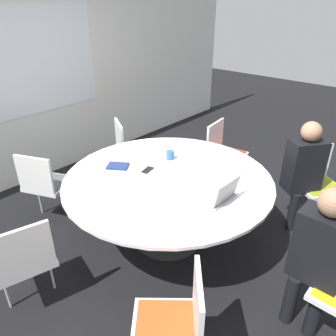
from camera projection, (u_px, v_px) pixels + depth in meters
The scene contains 16 objects.
ground_plane at pixel (168, 238), 3.46m from camera, with size 16.00×16.00×0.00m, color black.
wall_back at pixel (34, 77), 4.17m from camera, with size 8.00×0.07×2.70m.
conference_table at pixel (168, 188), 3.17m from camera, with size 1.99×1.99×0.74m.
chair_1 at pixel (317, 178), 3.59m from camera, with size 0.60×0.60×0.84m.
chair_2 at pixel (223, 149), 4.27m from camera, with size 0.49×0.47×0.84m.
chair_3 at pixel (130, 146), 4.36m from camera, with size 0.58×0.59×0.84m.
chair_4 at pixel (45, 181), 3.54m from camera, with size 0.56×0.57×0.84m.
chair_5 at pixel (23, 257), 2.50m from camera, with size 0.53×0.52×0.84m.
chair_6 at pixel (176, 321), 2.01m from camera, with size 0.61×0.61×0.84m.
person_0 at pixel (320, 251), 2.28m from camera, with size 0.26×0.36×1.19m.
person_1 at pixel (304, 168), 3.38m from camera, with size 0.42×0.39×1.19m.
laptop at pixel (221, 195), 2.74m from camera, with size 0.32×0.24×0.21m.
spiral_notebook at pixel (118, 166), 3.30m from camera, with size 0.24×0.26×0.02m.
coffee_cup at pixel (170, 155), 3.45m from camera, with size 0.08×0.08×0.09m.
cell_phone at pixel (148, 170), 3.24m from camera, with size 0.15×0.10×0.01m.
handbag at pixel (97, 173), 4.44m from camera, with size 0.36×0.16×0.28m.
Camera 1 is at (-2.04, -1.80, 2.27)m, focal length 35.00 mm.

